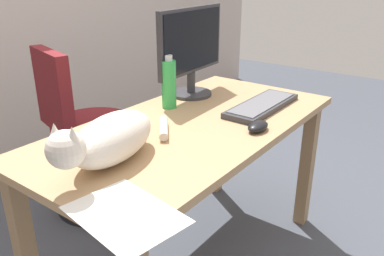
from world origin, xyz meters
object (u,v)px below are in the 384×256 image
office_chair (86,144)px  computer_mouse (258,126)px  water_bottle (169,84)px  cat (109,139)px  keyboard (262,105)px  monitor (191,49)px

office_chair → computer_mouse: (0.06, -0.99, 0.32)m
water_bottle → cat: bearing=-159.7°
keyboard → cat: bearing=169.3°
monitor → water_bottle: bearing=-171.2°
monitor → computer_mouse: bearing=-114.1°
cat → computer_mouse: bearing=-26.2°
monitor → office_chair: bearing=117.8°
monitor → water_bottle: size_ratio=2.05×
cat → office_chair: bearing=58.0°
computer_mouse → water_bottle: size_ratio=0.47×
monitor → cat: monitor is taller
office_chair → keyboard: bearing=-71.2°
office_chair → keyboard: 0.98m
office_chair → computer_mouse: office_chair is taller
monitor → keyboard: size_ratio=1.09×
office_chair → water_bottle: size_ratio=3.93×
office_chair → water_bottle: water_bottle is taller
office_chair → keyboard: (0.30, -0.88, 0.32)m
computer_mouse → monitor: bearing=65.9°
keyboard → cat: size_ratio=0.73×
monitor → computer_mouse: 0.56m
office_chair → monitor: (0.27, -0.51, 0.53)m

